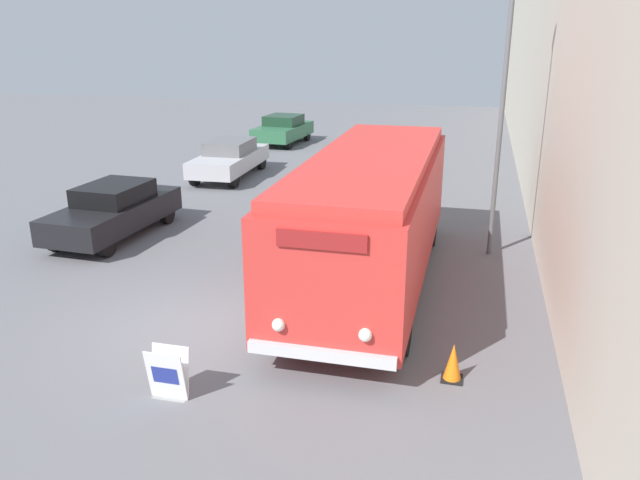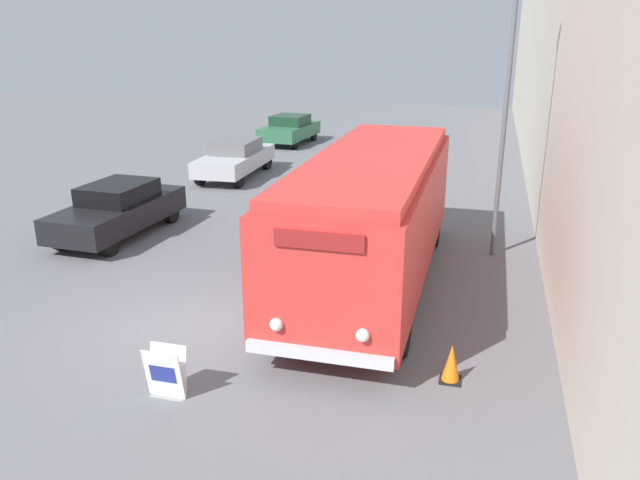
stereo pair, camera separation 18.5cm
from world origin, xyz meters
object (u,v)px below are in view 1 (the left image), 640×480
at_px(vintage_bus, 371,212).
at_px(traffic_cone, 453,362).
at_px(parked_car_far, 283,129).
at_px(sign_board, 168,375).
at_px(streetlamp, 506,66).
at_px(parked_car_near, 114,210).
at_px(parked_car_mid, 230,158).

height_order(vintage_bus, traffic_cone, vintage_bus).
xyz_separation_m(vintage_bus, parked_car_far, (-7.52, 17.34, -0.97)).
distance_m(vintage_bus, sign_board, 6.06).
height_order(vintage_bus, parked_car_far, vintage_bus).
xyz_separation_m(streetlamp, traffic_cone, (-0.62, -6.58, -4.43)).
height_order(parked_car_near, parked_car_far, parked_car_near).
bearing_deg(vintage_bus, parked_car_mid, 127.39).
relative_size(parked_car_near, parked_car_mid, 0.95).
height_order(streetlamp, traffic_cone, streetlamp).
bearing_deg(traffic_cone, parked_car_mid, 125.09).
distance_m(streetlamp, traffic_cone, 7.96).
relative_size(parked_car_near, parked_car_far, 1.09).
bearing_deg(parked_car_near, traffic_cone, -26.93).
bearing_deg(streetlamp, traffic_cone, -95.41).
relative_size(streetlamp, traffic_cone, 11.22).
relative_size(parked_car_mid, traffic_cone, 7.14).
bearing_deg(parked_car_mid, parked_car_near, -93.71).
bearing_deg(parked_car_far, sign_board, -72.54).
xyz_separation_m(streetlamp, parked_car_near, (-10.30, -1.09, -3.99)).
bearing_deg(streetlamp, parked_car_far, 125.10).
relative_size(vintage_bus, sign_board, 10.54).
height_order(streetlamp, parked_car_near, streetlamp).
xyz_separation_m(parked_car_near, parked_car_far, (0.07, 15.65, -0.02)).
xyz_separation_m(sign_board, parked_car_mid, (-5.03, 15.00, 0.34)).
bearing_deg(vintage_bus, traffic_cone, -61.28).
height_order(sign_board, parked_car_far, parked_car_far).
xyz_separation_m(sign_board, traffic_cone, (4.34, 1.67, -0.09)).
xyz_separation_m(vintage_bus, streetlamp, (2.71, 2.78, 3.04)).
bearing_deg(sign_board, parked_car_near, 126.68).
xyz_separation_m(parked_car_near, traffic_cone, (9.67, -5.49, -0.43)).
distance_m(streetlamp, parked_car_far, 18.24).
bearing_deg(traffic_cone, vintage_bus, 118.72).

